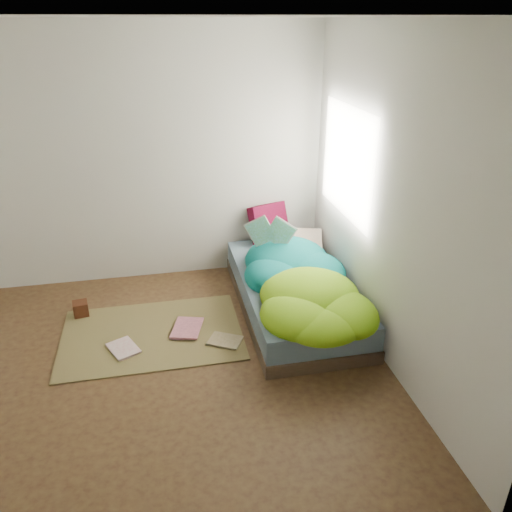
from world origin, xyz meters
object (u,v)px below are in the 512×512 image
(pillow_magenta, at_px, (269,223))
(wooden_box, at_px, (81,308))
(floor_book_b, at_px, (173,328))
(floor_book_a, at_px, (112,353))
(bed, at_px, (293,294))
(open_book, at_px, (270,223))

(pillow_magenta, bearing_deg, wooden_box, 174.61)
(floor_book_b, bearing_deg, pillow_magenta, 59.47)
(wooden_box, height_order, floor_book_a, wooden_box)
(wooden_box, xyz_separation_m, floor_book_b, (0.85, -0.43, -0.05))
(floor_book_a, bearing_deg, floor_book_b, 1.34)
(bed, relative_size, pillow_magenta, 4.73)
(wooden_box, bearing_deg, bed, -8.20)
(open_book, height_order, floor_book_b, open_book)
(wooden_box, bearing_deg, pillow_magenta, 17.35)
(floor_book_a, distance_m, floor_book_b, 0.60)
(open_book, height_order, wooden_box, open_book)
(bed, height_order, floor_book_b, bed)
(bed, distance_m, pillow_magenta, 0.99)
(wooden_box, bearing_deg, open_book, 0.55)
(pillow_magenta, bearing_deg, bed, -110.37)
(floor_book_a, xyz_separation_m, floor_book_b, (0.53, 0.27, 0.01))
(open_book, bearing_deg, floor_book_a, -131.94)
(bed, bearing_deg, pillow_magenta, 92.37)
(pillow_magenta, bearing_deg, floor_book_a, -164.33)
(open_book, xyz_separation_m, floor_book_b, (-1.01, -0.45, -0.78))
(pillow_magenta, height_order, floor_book_b, pillow_magenta)
(bed, height_order, wooden_box, bed)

